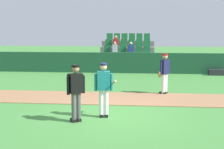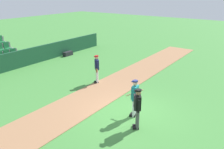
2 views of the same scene
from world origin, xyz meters
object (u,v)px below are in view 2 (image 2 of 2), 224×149
at_px(equipment_bag, 68,54).
at_px(runner_navy_jersey, 97,68).
at_px(umpire_home_plate, 137,107).
at_px(batter_teal_jersey, 135,97).

bearing_deg(equipment_bag, runner_navy_jersey, -119.54).
bearing_deg(runner_navy_jersey, umpire_home_plate, -123.03).
height_order(batter_teal_jersey, runner_navy_jersey, same).
xyz_separation_m(batter_teal_jersey, umpire_home_plate, (-0.79, -0.58, 0.03)).
bearing_deg(batter_teal_jersey, runner_navy_jersey, 61.35).
bearing_deg(batter_teal_jersey, equipment_bag, 60.81).
bearing_deg(runner_navy_jersey, equipment_bag, 60.46).
bearing_deg(umpire_home_plate, runner_navy_jersey, 56.97).
height_order(runner_navy_jersey, equipment_bag, runner_navy_jersey).
distance_m(umpire_home_plate, runner_navy_jersey, 5.38).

